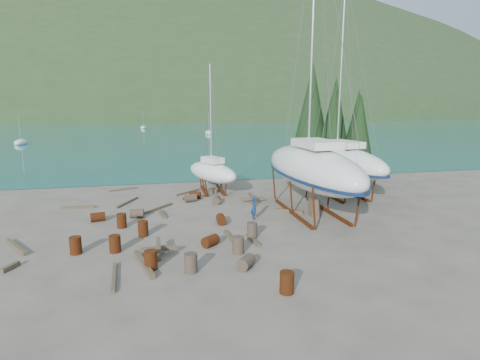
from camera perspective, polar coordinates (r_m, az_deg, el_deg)
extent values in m
plane|color=#554D43|center=(22.67, -1.42, -7.60)|extent=(600.00, 600.00, 0.00)
plane|color=#19687F|center=(336.16, -12.18, 9.60)|extent=(700.00, 700.00, 0.00)
ellipsoid|color=#24361B|center=(341.16, -12.19, 9.62)|extent=(800.00, 360.00, 110.00)
cube|color=beige|center=(218.38, -27.85, 8.44)|extent=(6.00, 5.00, 4.00)
cube|color=#A54C2D|center=(218.33, -27.92, 9.17)|extent=(6.60, 5.60, 1.60)
cube|color=beige|center=(211.72, -17.23, 9.17)|extent=(6.00, 5.00, 4.00)
cube|color=#A54C2D|center=(211.67, -17.27, 9.93)|extent=(6.60, 5.60, 1.60)
cube|color=beige|center=(213.87, -3.57, 9.65)|extent=(6.00, 5.00, 4.00)
cube|color=#A54C2D|center=(213.82, -3.58, 10.40)|extent=(6.60, 5.60, 1.60)
cylinder|color=black|center=(37.59, 13.84, 0.86)|extent=(0.36, 0.36, 1.60)
cone|color=black|center=(37.06, 14.20, 8.49)|extent=(3.60, 3.60, 8.40)
cylinder|color=black|center=(36.59, 17.33, 0.21)|extent=(0.36, 0.36, 1.36)
cone|color=black|center=(36.07, 17.72, 6.86)|extent=(3.06, 3.06, 7.14)
cylinder|color=black|center=(38.73, 10.55, 1.47)|extent=(0.36, 0.36, 1.84)
cone|color=black|center=(38.21, 10.86, 10.00)|extent=(4.14, 4.14, 9.66)
cylinder|color=black|center=(39.88, 17.06, 1.15)|extent=(0.36, 0.36, 1.44)
cone|color=black|center=(39.39, 17.44, 7.61)|extent=(3.24, 3.24, 7.56)
ellipsoid|color=silver|center=(85.35, -30.40, 4.94)|extent=(2.00, 5.00, 1.40)
cylinder|color=silver|center=(85.17, -30.59, 6.84)|extent=(0.08, 0.08, 5.00)
ellipsoid|color=silver|center=(102.28, -4.76, 7.19)|extent=(2.00, 5.00, 1.40)
cylinder|color=silver|center=(102.13, -4.79, 8.78)|extent=(0.08, 0.08, 5.00)
ellipsoid|color=silver|center=(131.30, -14.50, 7.73)|extent=(2.00, 5.00, 1.40)
cylinder|color=silver|center=(131.18, -14.57, 8.97)|extent=(0.08, 0.08, 5.00)
ellipsoid|color=silver|center=(25.89, 10.83, 1.78)|extent=(4.13, 12.78, 2.95)
cube|color=#0D1D43|center=(25.50, 11.31, -0.72)|extent=(0.33, 2.29, 1.00)
cube|color=silver|center=(25.09, 11.55, 5.44)|extent=(2.16, 3.86, 0.50)
cylinder|color=silver|center=(26.63, 11.02, 21.88)|extent=(0.14, 0.14, 15.19)
cube|color=#59240F|center=(26.07, 7.97, -4.97)|extent=(0.18, 6.96, 0.20)
cube|color=#59240F|center=(27.07, 13.12, -4.55)|extent=(0.18, 6.96, 0.20)
cube|color=brown|center=(25.86, 11.19, -4.07)|extent=(0.50, 0.80, 1.19)
ellipsoid|color=silver|center=(32.15, 14.93, 2.69)|extent=(4.92, 11.29, 2.58)
cube|color=#0D1D43|center=(31.81, 15.31, 1.05)|extent=(0.57, 1.98, 1.00)
cube|color=silver|center=(31.50, 15.53, 5.32)|extent=(2.26, 3.52, 0.50)
cylinder|color=silver|center=(32.51, 15.20, 16.82)|extent=(0.14, 0.14, 13.10)
cube|color=#59240F|center=(32.14, 12.94, -2.07)|extent=(0.18, 6.00, 0.20)
cube|color=#59240F|center=(33.16, 16.41, -1.85)|extent=(0.18, 6.00, 0.20)
cube|color=brown|center=(32.08, 15.18, -1.49)|extent=(0.50, 0.80, 0.99)
ellipsoid|color=silver|center=(32.31, -4.27, 1.19)|extent=(4.61, 7.00, 1.73)
cube|color=#0D1D43|center=(32.06, -4.17, 0.36)|extent=(0.71, 1.21, 1.00)
cube|color=silver|center=(31.81, -4.21, 3.07)|extent=(1.87, 2.31, 0.50)
cylinder|color=silver|center=(32.17, -4.49, 10.09)|extent=(0.14, 0.14, 8.06)
cube|color=#59240F|center=(32.54, -5.52, -1.68)|extent=(0.18, 3.69, 0.20)
cube|color=#59240F|center=(32.75, -2.95, -1.56)|extent=(0.18, 3.69, 0.20)
cube|color=brown|center=(32.29, -4.14, -1.61)|extent=(0.50, 0.80, 0.36)
imported|color=navy|center=(24.51, 2.13, -4.26)|extent=(0.40, 0.59, 1.56)
cylinder|color=#59240F|center=(20.73, -23.76, -9.10)|extent=(0.58, 0.58, 0.88)
cylinder|color=#2D2823|center=(17.48, 0.94, -12.42)|extent=(1.00, 1.05, 0.58)
cylinder|color=#59240F|center=(25.90, -20.85, -5.28)|extent=(0.98, 0.76, 0.58)
cylinder|color=#59240F|center=(30.31, -6.89, -2.30)|extent=(1.01, 0.80, 0.58)
cylinder|color=#2D2823|center=(19.07, -0.27, -9.88)|extent=(0.58, 0.58, 0.88)
cylinder|color=#59240F|center=(23.76, -2.90, -5.99)|extent=(0.61, 0.90, 0.58)
cylinder|color=#59240F|center=(15.43, 7.16, -15.24)|extent=(0.58, 0.58, 0.88)
cylinder|color=#59240F|center=(24.05, -17.59, -5.93)|extent=(0.58, 0.58, 0.88)
cylinder|color=#2D2823|center=(29.33, -7.55, -2.76)|extent=(0.99, 0.77, 0.58)
cylinder|color=#59240F|center=(20.26, -18.51, -9.19)|extent=(0.58, 0.58, 0.88)
cylinder|color=#2D2823|center=(28.59, -3.61, -3.05)|extent=(0.75, 0.98, 0.58)
cylinder|color=#59240F|center=(20.12, -4.53, -9.23)|extent=(1.05, 1.00, 0.58)
cylinder|color=#59240F|center=(17.81, -13.43, -11.76)|extent=(0.58, 0.58, 0.88)
cylinder|color=#59240F|center=(22.22, -14.55, -7.16)|extent=(0.58, 0.58, 0.88)
cylinder|color=#2D2823|center=(25.93, -15.43, -4.92)|extent=(0.93, 0.67, 0.58)
cylinder|color=#2D2823|center=(17.17, -7.49, -12.42)|extent=(0.58, 0.58, 0.88)
cylinder|color=#2D2823|center=(21.25, 1.86, -7.65)|extent=(0.58, 0.58, 0.88)
cube|color=brown|center=(34.74, -17.37, -1.38)|extent=(2.40, 1.18, 0.14)
cube|color=brown|center=(26.52, 7.50, -4.69)|extent=(1.77, 1.21, 0.19)
cube|color=brown|center=(17.48, -18.65, -13.81)|extent=(0.35, 2.85, 0.15)
cube|color=brown|center=(20.90, -1.26, -9.01)|extent=(0.41, 2.93, 0.16)
cube|color=brown|center=(30.68, -7.75, -2.53)|extent=(1.38, 1.51, 0.19)
cube|color=brown|center=(20.78, 1.95, -9.12)|extent=(0.42, 1.70, 0.17)
cube|color=brown|center=(26.14, -11.77, -5.07)|extent=(0.44, 1.85, 0.19)
cube|color=brown|center=(32.29, -8.00, -1.88)|extent=(2.14, 1.91, 0.15)
cube|color=brown|center=(27.59, -12.43, -4.27)|extent=(2.19, 2.47, 0.16)
cube|color=brown|center=(20.34, -31.62, -11.23)|extent=(0.60, 0.98, 0.22)
cube|color=brown|center=(22.99, -30.93, -8.72)|extent=(1.75, 2.47, 0.18)
cube|color=brown|center=(29.95, -16.77, -3.29)|extent=(1.47, 2.99, 0.15)
cube|color=brown|center=(18.33, -14.46, -12.24)|extent=(1.06, 3.10, 0.23)
cube|color=brown|center=(29.74, -23.43, -3.82)|extent=(2.36, 0.30, 0.16)
cube|color=brown|center=(19.49, -12.26, -10.74)|extent=(0.20, 1.80, 0.20)
cube|color=brown|center=(19.41, -12.28, -10.19)|extent=(1.80, 0.20, 0.20)
cube|color=brown|center=(19.34, -12.31, -9.64)|extent=(0.20, 1.80, 0.20)
cube|color=brown|center=(28.89, 1.86, -3.27)|extent=(0.20, 1.80, 0.20)
cube|color=brown|center=(28.85, 1.87, -2.89)|extent=(1.80, 0.20, 0.20)
cube|color=brown|center=(28.80, 1.87, -2.50)|extent=(0.20, 1.80, 0.20)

